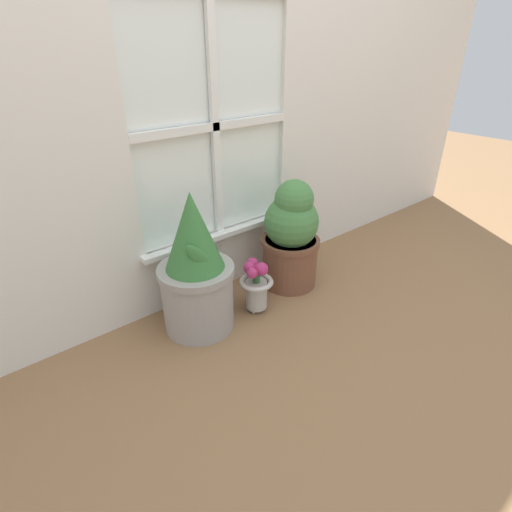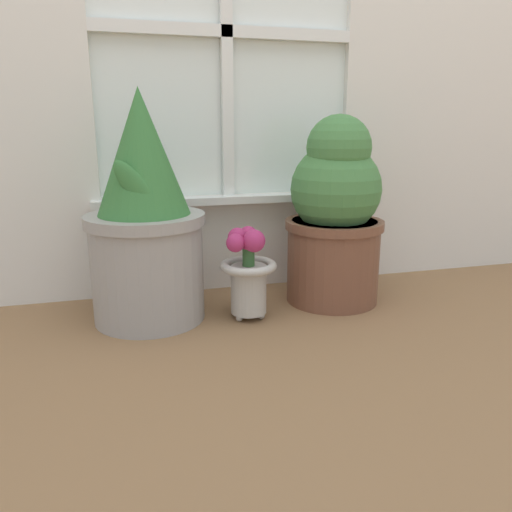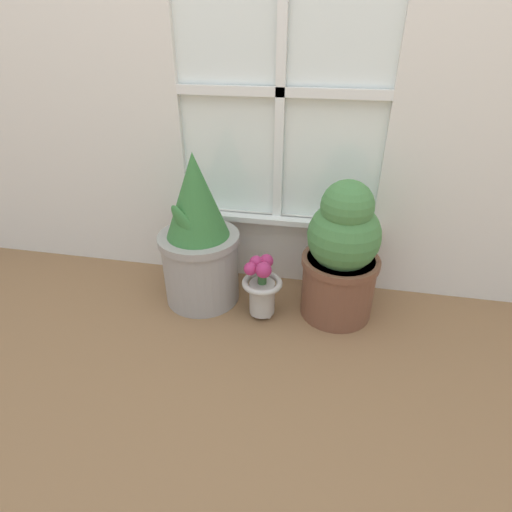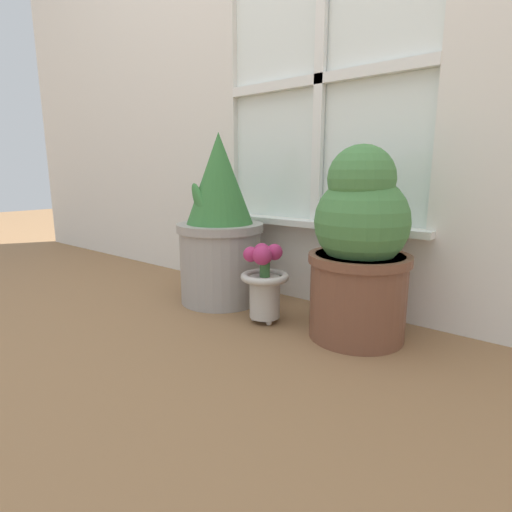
{
  "view_description": "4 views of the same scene",
  "coord_description": "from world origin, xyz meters",
  "views": [
    {
      "loc": [
        -1.04,
        -0.89,
        1.17
      ],
      "look_at": [
        0.01,
        0.37,
        0.28
      ],
      "focal_mm": 28.0,
      "sensor_mm": 36.0,
      "label": 1
    },
    {
      "loc": [
        -0.35,
        -0.98,
        0.55
      ],
      "look_at": [
        0.03,
        0.4,
        0.17
      ],
      "focal_mm": 35.0,
      "sensor_mm": 36.0,
      "label": 2
    },
    {
      "loc": [
        0.22,
        -0.95,
        1.05
      ],
      "look_at": [
        -0.05,
        0.41,
        0.24
      ],
      "focal_mm": 28.0,
      "sensor_mm": 36.0,
      "label": 3
    },
    {
      "loc": [
        0.79,
        -0.67,
        0.5
      ],
      "look_at": [
        -0.06,
        0.37,
        0.22
      ],
      "focal_mm": 28.0,
      "sensor_mm": 36.0,
      "label": 4
    }
  ],
  "objects": [
    {
      "name": "potted_plant_right",
      "position": [
        0.29,
        0.43,
        0.28
      ],
      "size": [
        0.31,
        0.31,
        0.58
      ],
      "color": "brown",
      "rests_on": "ground_plane"
    },
    {
      "name": "potted_plant_left",
      "position": [
        -0.29,
        0.42,
        0.29
      ],
      "size": [
        0.33,
        0.33,
        0.65
      ],
      "color": "#9E9993",
      "rests_on": "ground_plane"
    },
    {
      "name": "ground_plane",
      "position": [
        0.0,
        0.0,
        0.0
      ],
      "size": [
        10.0,
        10.0,
        0.0
      ],
      "primitive_type": "plane",
      "color": "olive"
    },
    {
      "name": "flower_vase",
      "position": [
        -0.01,
        0.35,
        0.15
      ],
      "size": [
        0.16,
        0.16,
        0.27
      ],
      "color": "#BCB7AD",
      "rests_on": "ground_plane"
    },
    {
      "name": "wall_with_window",
      "position": [
        0.0,
        0.67,
        1.27
      ],
      "size": [
        4.4,
        0.1,
        2.5
      ],
      "color": "silver",
      "rests_on": "ground_plane"
    }
  ]
}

